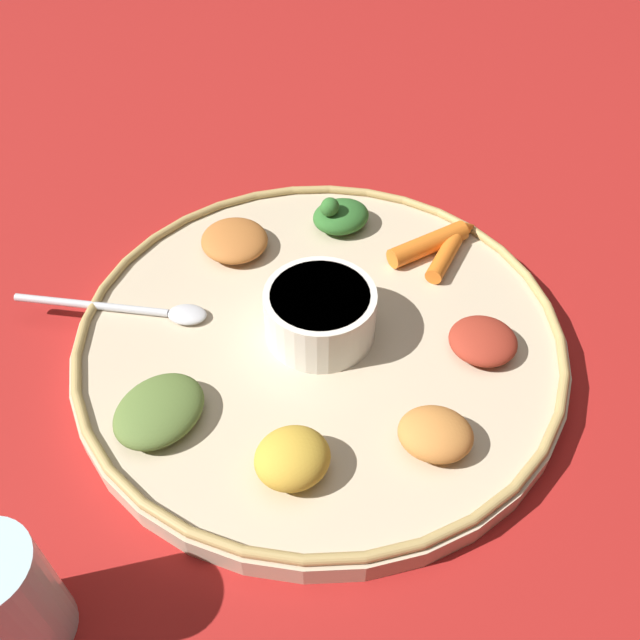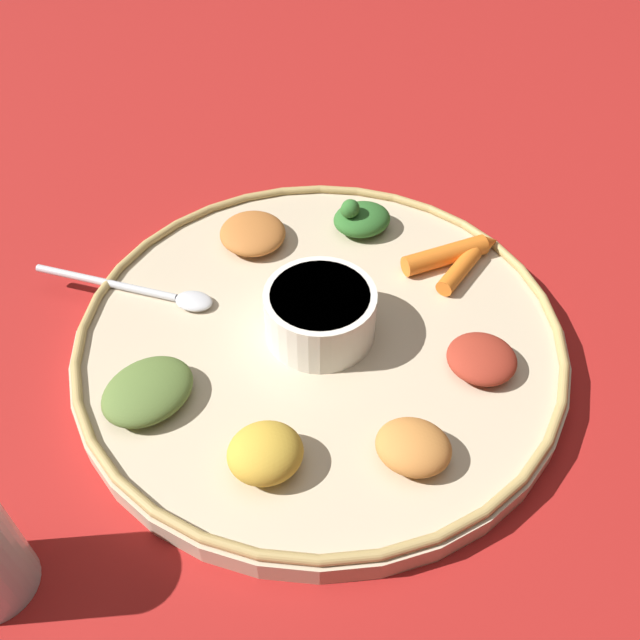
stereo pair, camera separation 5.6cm
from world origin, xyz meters
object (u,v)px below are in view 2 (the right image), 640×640
at_px(greens_pile, 360,218).
at_px(carrot_near_spoon, 462,267).
at_px(center_bowl, 320,312).
at_px(spoon, 151,292).
at_px(carrot_outer, 451,254).

height_order(greens_pile, carrot_near_spoon, greens_pile).
bearing_deg(center_bowl, carrot_near_spoon, -26.64).
bearing_deg(spoon, carrot_outer, -46.70).
height_order(center_bowl, carrot_near_spoon, center_bowl).
bearing_deg(greens_pile, spoon, 149.75).
bearing_deg(carrot_outer, carrot_near_spoon, -119.47).
bearing_deg(greens_pile, center_bowl, -162.20).
height_order(center_bowl, greens_pile, center_bowl).
bearing_deg(greens_pile, carrot_outer, -85.78).
height_order(spoon, carrot_outer, carrot_outer).
height_order(center_bowl, carrot_outer, center_bowl).
relative_size(center_bowl, greens_pile, 1.24).
bearing_deg(spoon, carrot_near_spoon, -50.28).
distance_m(greens_pile, carrot_near_spoon, 0.11).
bearing_deg(carrot_near_spoon, carrot_outer, 60.53).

